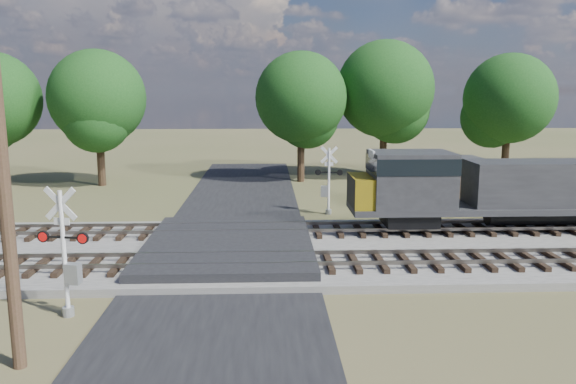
{
  "coord_description": "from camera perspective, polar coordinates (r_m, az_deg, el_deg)",
  "views": [
    {
      "loc": [
        1.62,
        -22.72,
        6.91
      ],
      "look_at": [
        2.58,
        2.0,
        2.42
      ],
      "focal_mm": 35.0,
      "sensor_mm": 36.0,
      "label": 1
    }
  ],
  "objects": [
    {
      "name": "track_near",
      "position": [
        21.77,
        1.85,
        -7.08
      ],
      "size": [
        140.0,
        2.6,
        0.33
      ],
      "color": "black",
      "rests_on": "ballast_bed"
    },
    {
      "name": "equipment_shed",
      "position": [
        34.46,
        16.05,
        0.84
      ],
      "size": [
        4.46,
        4.46,
        2.94
      ],
      "rotation": [
        0.0,
        0.0,
        0.04
      ],
      "color": "#442C1D",
      "rests_on": "ground"
    },
    {
      "name": "crossing_signal_near",
      "position": [
        18.51,
        -21.5,
        -6.79
      ],
      "size": [
        1.63,
        0.44,
        4.09
      ],
      "rotation": [
        0.0,
        0.0,
        -0.19
      ],
      "color": "silver",
      "rests_on": "ground"
    },
    {
      "name": "treeline",
      "position": [
        44.06,
        13.44,
        9.83
      ],
      "size": [
        84.06,
        11.26,
        11.79
      ],
      "color": "black",
      "rests_on": "ground"
    },
    {
      "name": "crossing_panel",
      "position": [
        24.19,
        -6.0,
        -5.58
      ],
      "size": [
        7.0,
        9.0,
        0.62
      ],
      "primitive_type": "cube",
      "color": "#262628",
      "rests_on": "ground"
    },
    {
      "name": "crossing_signal_far",
      "position": [
        31.57,
        4.02,
        0.6
      ],
      "size": [
        1.56,
        0.35,
        3.87
      ],
      "rotation": [
        0.0,
        0.0,
        3.04
      ],
      "color": "silver",
      "rests_on": "ground"
    },
    {
      "name": "track_far",
      "position": [
        26.57,
        1.09,
        -3.86
      ],
      "size": [
        140.0,
        2.6,
        0.33
      ],
      "color": "black",
      "rests_on": "ballast_bed"
    },
    {
      "name": "ballast_bed",
      "position": [
        25.59,
        17.06,
        -5.49
      ],
      "size": [
        140.0,
        10.0,
        0.3
      ],
      "primitive_type": "cube",
      "color": "gray",
      "rests_on": "ground"
    },
    {
      "name": "ground",
      "position": [
        23.8,
        -6.07,
        -6.64
      ],
      "size": [
        160.0,
        160.0,
        0.0
      ],
      "primitive_type": "plane",
      "color": "#474F2A",
      "rests_on": "ground"
    },
    {
      "name": "utility_pole",
      "position": [
        14.93,
        -27.07,
        2.6
      ],
      "size": [
        2.33,
        0.83,
        9.81
      ],
      "rotation": [
        0.0,
        0.0,
        -0.3
      ],
      "color": "#3A2C1A",
      "rests_on": "ground"
    },
    {
      "name": "road",
      "position": [
        23.79,
        -6.07,
        -6.55
      ],
      "size": [
        7.0,
        60.0,
        0.08
      ],
      "primitive_type": "cube",
      "color": "black",
      "rests_on": "ground"
    }
  ]
}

